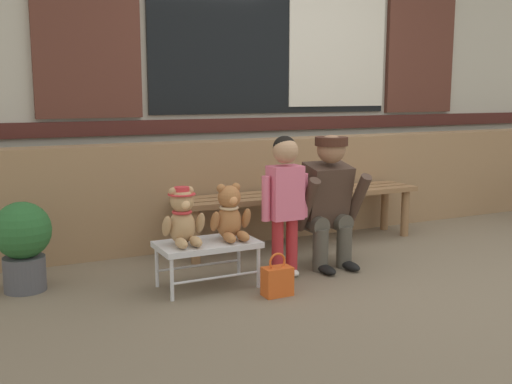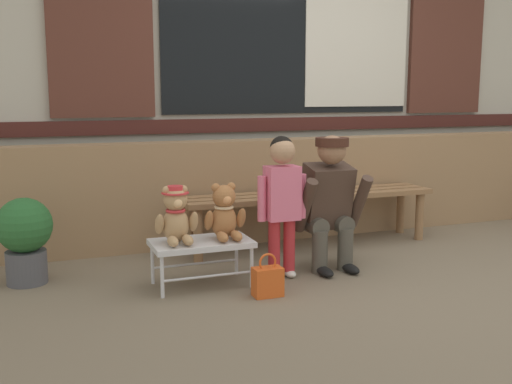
{
  "view_description": "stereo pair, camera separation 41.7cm",
  "coord_description": "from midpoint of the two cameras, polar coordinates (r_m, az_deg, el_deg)",
  "views": [
    {
      "loc": [
        -2.68,
        -3.16,
        1.24
      ],
      "look_at": [
        -0.8,
        0.62,
        0.55
      ],
      "focal_mm": 42.81,
      "sensor_mm": 36.0,
      "label": 1
    },
    {
      "loc": [
        -2.3,
        -3.32,
        1.24
      ],
      "look_at": [
        -0.8,
        0.62,
        0.55
      ],
      "focal_mm": 42.81,
      "sensor_mm": 36.0,
      "label": 2
    }
  ],
  "objects": [
    {
      "name": "teddy_bear_plain",
      "position": [
        3.94,
        -5.49,
        -2.12
      ],
      "size": [
        0.28,
        0.26,
        0.36
      ],
      "color": "#A86B3D",
      "rests_on": "small_display_bench"
    },
    {
      "name": "shop_facade",
      "position": [
        5.77,
        -0.77,
        14.78
      ],
      "size": [
        7.42,
        0.26,
        3.57
      ],
      "color": "#B7B2A3",
      "rests_on": "ground"
    },
    {
      "name": "child_standing",
      "position": [
        4.05,
        -0.2,
        0.1
      ],
      "size": [
        0.35,
        0.18,
        0.96
      ],
      "color": "#B7282D",
      "rests_on": "ground"
    },
    {
      "name": "handbag_on_ground",
      "position": [
        3.79,
        -1.18,
        -8.31
      ],
      "size": [
        0.18,
        0.11,
        0.27
      ],
      "color": "#DB561E",
      "rests_on": "ground"
    },
    {
      "name": "adult_crouching",
      "position": [
        4.33,
        4.02,
        -0.82
      ],
      "size": [
        0.5,
        0.49,
        0.95
      ],
      "color": "#4C473D",
      "rests_on": "ground"
    },
    {
      "name": "small_display_bench",
      "position": [
        3.93,
        -7.63,
        -5.14
      ],
      "size": [
        0.64,
        0.36,
        0.3
      ],
      "color": "silver",
      "rests_on": "ground"
    },
    {
      "name": "wooden_bench_long",
      "position": [
        4.96,
        1.81,
        -0.77
      ],
      "size": [
        2.1,
        0.4,
        0.44
      ],
      "color": "#8E6642",
      "rests_on": "ground"
    },
    {
      "name": "ground_plane",
      "position": [
        4.27,
        10.7,
        -7.76
      ],
      "size": [
        60.0,
        60.0,
        0.0
      ],
      "primitive_type": "plane",
      "color": "#756651"
    },
    {
      "name": "teddy_bear_with_hat",
      "position": [
        3.84,
        -9.97,
        -2.39
      ],
      "size": [
        0.28,
        0.27,
        0.36
      ],
      "color": "tan",
      "rests_on": "small_display_bench"
    },
    {
      "name": "brick_low_wall",
      "position": [
        5.35,
        1.62,
        0.54
      ],
      "size": [
        7.27,
        0.25,
        0.85
      ],
      "primitive_type": "cube",
      "color": "#997551",
      "rests_on": "ground"
    },
    {
      "name": "potted_plant",
      "position": [
        4.16,
        -23.7,
        -4.24
      ],
      "size": [
        0.36,
        0.36,
        0.57
      ],
      "color": "#4C4C51",
      "rests_on": "ground"
    }
  ]
}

